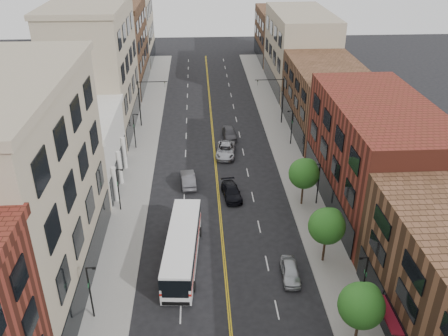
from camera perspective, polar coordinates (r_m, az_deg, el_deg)
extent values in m
cube|color=gray|center=(63.42, -10.11, 0.46)|extent=(4.00, 110.00, 0.15)
cube|color=gray|center=(64.08, 7.93, 0.94)|extent=(4.00, 110.00, 0.15)
cube|color=tan|center=(42.07, -23.64, -2.84)|extent=(10.00, 22.00, 18.00)
cube|color=silver|center=(59.49, -17.51, 1.85)|extent=(10.00, 14.00, 8.00)
cube|color=tan|center=(73.29, -15.22, 11.24)|extent=(10.00, 20.00, 18.00)
cube|color=brown|center=(92.69, -12.86, 13.93)|extent=(10.00, 20.00, 15.00)
cube|color=tan|center=(109.62, -11.63, 17.49)|extent=(10.00, 16.00, 20.00)
cube|color=maroon|center=(53.93, 17.78, 1.42)|extent=(10.00, 22.00, 12.00)
cube|color=brown|center=(72.69, 12.23, 8.12)|extent=(10.00, 20.00, 10.00)
cube|color=tan|center=(91.67, 9.07, 13.79)|extent=(10.00, 22.00, 14.00)
cube|color=brown|center=(111.13, 6.91, 15.60)|extent=(10.00, 18.00, 11.00)
cylinder|color=black|center=(38.82, 15.65, -18.46)|extent=(0.22, 0.22, 2.50)
sphere|color=#1A5919|center=(36.99, 16.18, -15.61)|extent=(3.40, 3.40, 3.40)
sphere|color=#1A5919|center=(37.08, 16.85, -14.53)|extent=(2.04, 2.04, 2.04)
cylinder|color=black|center=(45.89, 11.93, -9.55)|extent=(0.22, 0.22, 2.50)
sphere|color=#1A5919|center=(44.36, 12.26, -6.84)|extent=(3.40, 3.40, 3.40)
sphere|color=#1A5919|center=(44.52, 12.82, -5.97)|extent=(2.04, 2.04, 2.04)
cylinder|color=black|center=(53.90, 9.38, -3.13)|extent=(0.22, 0.22, 2.50)
sphere|color=#1A5919|center=(52.60, 9.60, -0.66)|extent=(3.40, 3.40, 3.40)
sphere|color=#1A5919|center=(52.81, 10.09, 0.05)|extent=(2.04, 2.04, 2.04)
cylinder|color=black|center=(40.06, -15.79, -14.26)|extent=(0.14, 0.14, 5.00)
cylinder|color=black|center=(38.39, -15.76, -11.49)|extent=(0.70, 0.10, 0.10)
cube|color=black|center=(38.37, -15.38, -11.56)|extent=(0.28, 0.14, 0.14)
cube|color=#19592D|center=(39.48, -15.97, -13.29)|extent=(0.04, 0.55, 0.35)
cylinder|color=black|center=(52.79, -12.59, -2.59)|extent=(0.14, 0.14, 5.00)
cylinder|color=black|center=(51.54, -12.49, -0.19)|extent=(0.70, 0.10, 0.10)
cube|color=black|center=(51.52, -12.21, -0.23)|extent=(0.28, 0.14, 0.14)
cube|color=#19592D|center=(52.35, -12.69, -1.74)|extent=(0.04, 0.55, 0.35)
cylinder|color=black|center=(66.94, -10.72, 4.37)|extent=(0.14, 0.14, 5.00)
cylinder|color=black|center=(65.96, -10.61, 6.37)|extent=(0.70, 0.10, 0.10)
cube|color=black|center=(65.95, -10.39, 6.34)|extent=(0.28, 0.14, 0.14)
cube|color=#19592D|center=(66.60, -10.79, 5.08)|extent=(0.04, 0.55, 0.35)
cylinder|color=black|center=(41.19, 16.49, -13.01)|extent=(0.14, 0.14, 5.00)
cylinder|color=black|center=(39.53, 16.50, -10.30)|extent=(0.70, 0.10, 0.10)
cube|color=black|center=(39.48, 16.14, -10.39)|extent=(0.28, 0.14, 0.14)
cube|color=#19592D|center=(40.63, 16.67, -12.04)|extent=(0.04, 0.55, 0.35)
cylinder|color=black|center=(53.66, 11.26, -1.91)|extent=(0.14, 0.14, 5.00)
cylinder|color=black|center=(52.40, 11.14, 0.45)|extent=(0.70, 0.10, 0.10)
cube|color=black|center=(52.36, 10.87, 0.39)|extent=(0.28, 0.14, 0.14)
cube|color=#19592D|center=(53.22, 11.35, -1.07)|extent=(0.04, 0.55, 0.35)
cylinder|color=black|center=(67.63, 8.14, 4.83)|extent=(0.14, 0.14, 5.00)
cylinder|color=black|center=(66.63, 7.99, 6.80)|extent=(0.70, 0.10, 0.10)
cube|color=black|center=(66.60, 7.77, 6.76)|extent=(0.28, 0.14, 0.14)
cube|color=#19592D|center=(67.29, 8.19, 5.53)|extent=(0.04, 0.55, 0.35)
cylinder|color=black|center=(73.92, -10.13, 7.63)|extent=(0.18, 0.18, 7.20)
cylinder|color=black|center=(72.60, -8.60, 10.21)|extent=(4.40, 0.12, 0.12)
imported|color=black|center=(72.58, -7.14, 9.97)|extent=(0.15, 0.18, 0.90)
cylinder|color=black|center=(74.54, 7.07, 8.02)|extent=(0.18, 0.18, 7.20)
cylinder|color=black|center=(73.11, 5.50, 10.52)|extent=(4.40, 0.12, 0.12)
imported|color=black|center=(72.98, 4.06, 10.22)|extent=(0.15, 0.18, 0.90)
cube|color=white|center=(44.95, -5.03, -9.44)|extent=(3.57, 12.30, 2.93)
cube|color=black|center=(44.52, -5.07, -8.71)|extent=(3.61, 12.35, 1.06)
cube|color=#B1140C|center=(45.13, -5.01, -9.74)|extent=(3.61, 12.35, 0.22)
cube|color=black|center=(40.14, -5.92, -14.42)|extent=(2.22, 0.23, 1.62)
cylinder|color=black|center=(42.77, -7.34, -13.93)|extent=(0.36, 0.99, 0.97)
cylinder|color=black|center=(42.48, -3.66, -14.06)|extent=(0.36, 0.99, 0.97)
cylinder|color=black|center=(49.02, -6.07, -7.63)|extent=(0.36, 0.99, 0.97)
cylinder|color=black|center=(48.77, -2.93, -7.70)|extent=(0.36, 0.99, 0.97)
imported|color=#A7ABAF|center=(43.99, 7.99, -12.22)|extent=(1.83, 4.16, 1.39)
imported|color=#4B4B50|center=(57.59, -4.34, -1.34)|extent=(2.06, 4.86, 1.56)
imported|color=black|center=(55.01, 0.90, -2.89)|extent=(2.54, 4.95, 1.37)
imported|color=#AEAFB6|center=(64.65, 0.20, 2.16)|extent=(3.17, 5.74, 1.52)
imported|color=#46454A|center=(69.75, 0.65, 4.19)|extent=(2.17, 4.76, 1.58)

